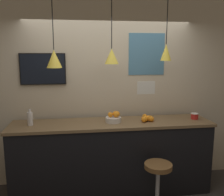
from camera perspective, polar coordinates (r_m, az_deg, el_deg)
The scene contains 13 objects.
back_wall at distance 3.90m, azimuth -0.87°, elevation 1.72°, with size 8.00×0.06×2.90m.
service_counter at distance 3.75m, azimuth 0.00°, elevation -13.31°, with size 2.86×0.62×1.06m.
bar_stool at distance 3.41m, azimuth 10.41°, elevation -17.94°, with size 0.41×0.41×0.65m.
fruit_bowl at distance 3.56m, azimuth 0.44°, elevation -4.54°, with size 0.22×0.22×0.16m.
orange_pile at distance 3.65m, azimuth 8.04°, elevation -4.65°, with size 0.19×0.27×0.09m.
juice_bottle at distance 3.57m, azimuth -18.24°, elevation -4.47°, with size 0.07×0.07×0.22m.
spread_jar at distance 3.93m, azimuth 18.36°, elevation -3.94°, with size 0.11×0.11×0.09m.
pendant_lamp_left at distance 3.45m, azimuth -13.10°, elevation 8.78°, with size 0.21×0.21×0.97m.
pendant_lamp_middle at distance 3.47m, azimuth -0.08°, elevation 9.59°, with size 0.19×0.19×0.92m.
pendant_lamp_right at distance 3.66m, azimuth 12.24°, elevation 10.23°, with size 0.15×0.15×0.88m.
mounted_tv at distance 3.81m, azimuth -15.51°, elevation 6.41°, with size 0.66×0.04×0.46m.
hanging_menu_board at distance 3.33m, azimuth 7.79°, elevation 2.35°, with size 0.24×0.01×0.17m.
wall_poster at distance 3.94m, azimuth 7.93°, elevation 9.88°, with size 0.56×0.01×0.63m.
Camera 1 is at (-0.48, -2.84, 2.03)m, focal length 40.00 mm.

